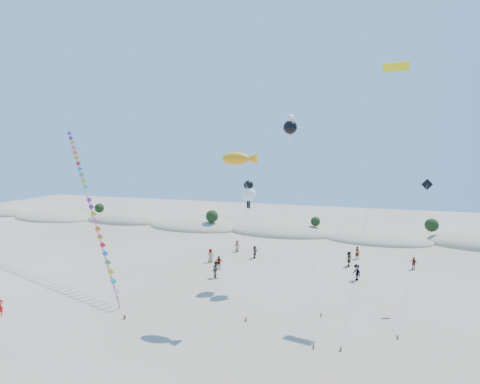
% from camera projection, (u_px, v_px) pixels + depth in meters
% --- Properties ---
extents(ground, '(160.00, 160.00, 0.00)m').
position_uv_depth(ground, '(132.00, 366.00, 26.72)').
color(ground, gray).
rests_on(ground, ground).
extents(dune_ridge, '(145.30, 11.49, 5.57)m').
position_uv_depth(dune_ridge, '(286.00, 232.00, 68.99)').
color(dune_ridge, '#9B9272').
rests_on(dune_ridge, ground).
extents(kite_train, '(20.09, 16.96, 17.38)m').
position_uv_depth(kite_train, '(89.00, 198.00, 44.92)').
color(kite_train, '#3F2D1E').
rests_on(kite_train, ground).
extents(fish_kite, '(8.79, 5.14, 14.12)m').
position_uv_depth(fish_kite, '(239.00, 159.00, 34.03)').
color(fish_kite, '#3F2D1E').
rests_on(fish_kite, ground).
extents(cartoon_kite_low, '(3.52, 10.31, 11.10)m').
position_uv_depth(cartoon_kite_low, '(248.00, 192.00, 42.35)').
color(cartoon_kite_low, '#3F2D1E').
rests_on(cartoon_kite_low, ground).
extents(cartoon_kite_high, '(5.86, 10.45, 18.12)m').
position_uv_depth(cartoon_kite_high, '(290.00, 126.00, 43.33)').
color(cartoon_kite_high, '#3F2D1E').
rests_on(cartoon_kite_high, ground).
extents(parafoil_kite, '(4.65, 12.17, 22.22)m').
position_uv_depth(parafoil_kite, '(395.00, 71.00, 36.08)').
color(parafoil_kite, '#3F2D1E').
rests_on(parafoil_kite, ground).
extents(dark_kite, '(3.20, 9.48, 11.66)m').
position_uv_depth(dark_kite, '(421.00, 217.00, 35.53)').
color(dark_kite, '#3F2D1E').
rests_on(dark_kite, ground).
extents(beachgoers, '(25.26, 13.81, 1.87)m').
position_uv_depth(beachgoers, '(290.00, 260.00, 48.98)').
color(beachgoers, slate).
rests_on(beachgoers, ground).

